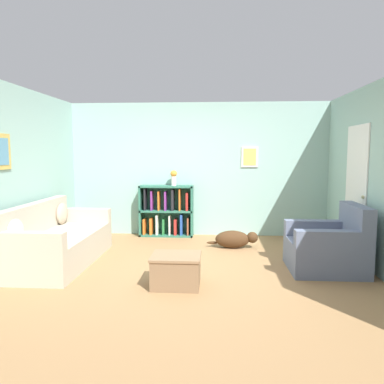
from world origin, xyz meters
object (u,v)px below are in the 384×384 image
at_px(bookshelf, 167,212).
at_px(couch, 57,242).
at_px(coffee_table, 176,269).
at_px(vase, 174,177).
at_px(dog, 235,239).
at_px(recliner_chair, 330,247).

bearing_deg(bookshelf, couch, -126.16).
distance_m(couch, coffee_table, 2.06).
relative_size(coffee_table, vase, 2.03).
height_order(bookshelf, dog, bookshelf).
xyz_separation_m(coffee_table, vase, (-0.34, 2.73, 0.95)).
bearing_deg(couch, dog, 21.30).
height_order(couch, vase, vase).
bearing_deg(dog, bookshelf, 146.31).
bearing_deg(dog, recliner_chair, -42.21).
height_order(couch, dog, couch).
bearing_deg(recliner_chair, bookshelf, 141.85).
relative_size(bookshelf, vase, 3.52).
distance_m(couch, bookshelf, 2.36).
xyz_separation_m(recliner_chair, vase, (-2.40, 1.98, 0.83)).
relative_size(bookshelf, coffee_table, 1.73).
bearing_deg(couch, vase, 50.87).
height_order(couch, recliner_chair, recliner_chair).
xyz_separation_m(bookshelf, recliner_chair, (2.55, -2.00, -0.14)).
xyz_separation_m(dog, vase, (-1.15, 0.84, 1.01)).
bearing_deg(couch, bookshelf, 53.84).
height_order(coffee_table, dog, coffee_table).
bearing_deg(coffee_table, couch, 155.89).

